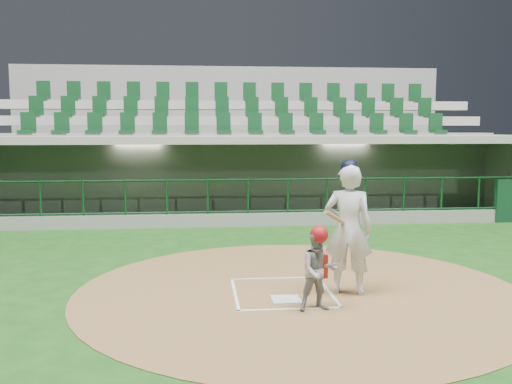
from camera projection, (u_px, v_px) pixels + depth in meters
ground at (279, 288)px, 9.37m from camera, size 120.00×120.00×0.00m
dirt_circle at (300, 291)px, 9.20m from camera, size 7.20×7.20×0.01m
home_plate at (286, 299)px, 8.67m from camera, size 0.43×0.43×0.02m
batter_box_chalk at (282, 292)px, 9.07m from camera, size 1.55×1.80×0.01m
dugout_structure at (247, 184)px, 17.02m from camera, size 16.40×3.70×3.00m
seating_deck at (236, 162)px, 19.99m from camera, size 17.00×6.72×5.15m
batter at (348, 228)px, 8.92m from camera, size 0.97×1.00×2.13m
catcher at (319, 269)px, 8.14m from camera, size 0.61×0.50×1.23m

